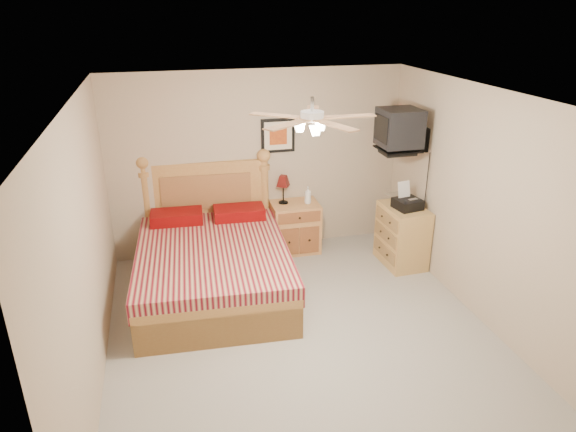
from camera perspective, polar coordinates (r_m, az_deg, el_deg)
name	(u,v)px	position (r m, az deg, el deg)	size (l,w,h in m)	color
floor	(303,335)	(5.60, 1.63, -13.10)	(4.50, 4.50, 0.00)	gray
ceiling	(306,98)	(4.61, 1.98, 12.99)	(4.00, 4.50, 0.04)	white
wall_back	(259,163)	(7.03, -3.29, 5.90)	(4.00, 0.04, 2.50)	tan
wall_front	(411,381)	(3.19, 13.54, -17.42)	(4.00, 0.04, 2.50)	tan
wall_left	(86,251)	(4.86, -21.53, -3.62)	(0.04, 4.50, 2.50)	tan
wall_right	(485,209)	(5.82, 21.08, 0.73)	(0.04, 4.50, 2.50)	tan
bed	(211,238)	(6.06, -8.51, -2.41)	(1.72, 2.25, 1.46)	#B2733B
nightstand	(295,227)	(7.22, 0.78, -1.22)	(0.65, 0.49, 0.71)	#BB794A
table_lamp	(283,189)	(7.04, -0.53, 2.98)	(0.22, 0.22, 0.40)	#4F0D0B
lotion_bottle	(308,195)	(7.05, 2.22, 2.34)	(0.09, 0.09, 0.24)	white
framed_picture	(278,136)	(6.97, -1.13, 8.93)	(0.46, 0.04, 0.46)	black
dresser	(402,236)	(6.99, 12.56, -2.13)	(0.48, 0.69, 0.81)	tan
fax_machine	(408,196)	(6.74, 13.22, 2.15)	(0.32, 0.34, 0.34)	black
magazine_lower	(392,199)	(7.04, 11.47, 1.83)	(0.19, 0.25, 0.02)	#BEB29A
magazine_upper	(391,197)	(7.05, 11.33, 2.07)	(0.21, 0.29, 0.02)	gray
wall_tv	(410,130)	(6.62, 13.44, 9.27)	(0.56, 0.46, 0.58)	black
ceiling_fan	(312,118)	(4.45, 2.69, 10.79)	(1.14, 1.14, 0.28)	silver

